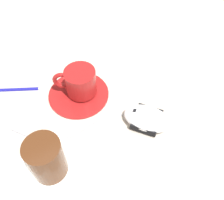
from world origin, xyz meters
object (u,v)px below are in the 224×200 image
object	(u,v)px
computer_mouse	(147,118)
pen	(12,89)
saucer	(80,93)
coffee_cup	(80,82)
drinking_glass	(46,159)

from	to	relation	value
computer_mouse	pen	size ratio (longest dim) A/B	0.86
saucer	coffee_cup	world-z (taller)	coffee_cup
computer_mouse	drinking_glass	world-z (taller)	drinking_glass
saucer	pen	world-z (taller)	same
coffee_cup	computer_mouse	bearing A→B (deg)	-147.10
coffee_cup	computer_mouse	xyz separation A→B (m)	(-0.15, -0.10, -0.02)
computer_mouse	pen	xyz separation A→B (m)	(0.24, 0.25, -0.01)
saucer	drinking_glass	distance (m)	0.20
drinking_glass	pen	bearing A→B (deg)	4.35
drinking_glass	pen	size ratio (longest dim) A/B	0.66
coffee_cup	computer_mouse	size ratio (longest dim) A/B	0.79
coffee_cup	drinking_glass	size ratio (longest dim) A/B	1.04
saucer	coffee_cup	size ratio (longest dim) A/B	1.52
pen	coffee_cup	bearing A→B (deg)	-120.63
coffee_cup	computer_mouse	world-z (taller)	coffee_cup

